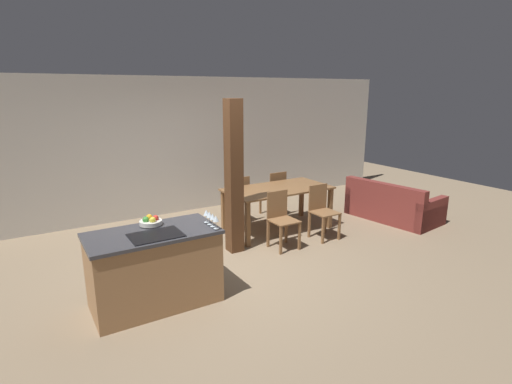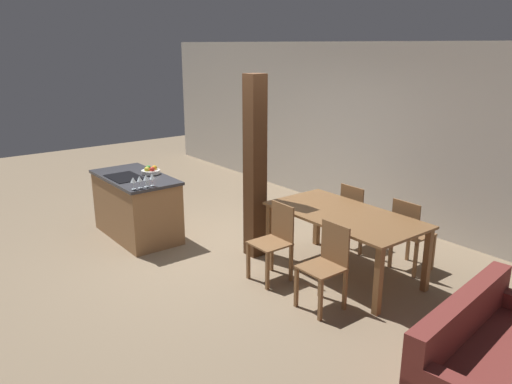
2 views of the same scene
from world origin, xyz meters
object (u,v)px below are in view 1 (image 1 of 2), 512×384
(fruit_bowl, at_px, (151,221))
(timber_post, at_px, (234,178))
(dining_table, at_px, (278,193))
(dining_chair_far_right, at_px, (275,192))
(wine_glass_far, at_px, (209,215))
(dining_chair_near_right, at_px, (322,210))
(wine_glass_end, at_px, (206,213))
(couch, at_px, (392,206))
(wine_glass_middle, at_px, (213,217))
(dining_chair_far_left, at_px, (238,198))
(dining_chair_near_left, at_px, (281,218))
(kitchen_island, at_px, (154,268))
(wine_glass_near, at_px, (216,219))

(fruit_bowl, bearing_deg, timber_post, 25.31)
(dining_table, xyz_separation_m, dining_chair_far_right, (0.42, 0.71, -0.19))
(wine_glass_far, distance_m, dining_chair_near_right, 2.62)
(wine_glass_end, bearing_deg, wine_glass_far, -90.00)
(timber_post, bearing_deg, couch, -3.50)
(dining_chair_near_right, bearing_deg, wine_glass_middle, -159.81)
(dining_chair_far_left, distance_m, dining_chair_far_right, 0.83)
(wine_glass_far, height_order, couch, wine_glass_far)
(dining_table, height_order, dining_chair_near_left, dining_chair_near_left)
(dining_chair_near_right, height_order, dining_chair_far_right, same)
(wine_glass_far, distance_m, dining_table, 2.55)
(dining_chair_near_left, height_order, dining_chair_far_left, same)
(wine_glass_end, bearing_deg, dining_chair_near_right, 16.51)
(wine_glass_end, relative_size, timber_post, 0.07)
(dining_chair_far_left, xyz_separation_m, dining_chair_far_right, (0.83, 0.00, 0.00))
(fruit_bowl, distance_m, wine_glass_end, 0.66)
(kitchen_island, distance_m, dining_table, 3.02)
(wine_glass_far, height_order, dining_chair_near_left, wine_glass_far)
(wine_glass_middle, height_order, dining_table, wine_glass_middle)
(wine_glass_near, xyz_separation_m, dining_chair_near_right, (2.43, 0.98, -0.54))
(wine_glass_end, bearing_deg, dining_chair_far_left, 53.32)
(couch, bearing_deg, wine_glass_near, 95.80)
(kitchen_island, relative_size, couch, 0.82)
(kitchen_island, xyz_separation_m, dining_chair_far_right, (3.09, 2.10, 0.03))
(dining_chair_near_right, bearing_deg, wine_glass_near, -158.03)
(dining_chair_far_right, xyz_separation_m, couch, (1.83, -1.38, -0.22))
(wine_glass_far, xyz_separation_m, dining_chair_near_right, (2.43, 0.81, -0.54))
(dining_chair_far_left, distance_m, timber_post, 1.53)
(wine_glass_far, distance_m, dining_chair_far_left, 2.80)
(timber_post, bearing_deg, dining_chair_near_left, -20.15)
(couch, bearing_deg, timber_post, 78.68)
(wine_glass_far, distance_m, dining_chair_near_left, 1.87)
(dining_chair_near_left, distance_m, timber_post, 1.01)
(wine_glass_near, xyz_separation_m, wine_glass_far, (0.00, 0.17, 0.00))
(kitchen_island, distance_m, wine_glass_near, 0.92)
(dining_chair_far_right, height_order, couch, dining_chair_far_right)
(dining_chair_far_right, bearing_deg, dining_table, 59.71)
(wine_glass_far, relative_size, dining_chair_far_right, 0.18)
(wine_glass_end, relative_size, dining_table, 0.09)
(kitchen_island, relative_size, dining_chair_far_left, 1.62)
(fruit_bowl, xyz_separation_m, dining_chair_far_left, (2.19, 1.88, -0.46))
(fruit_bowl, relative_size, wine_glass_near, 1.65)
(wine_glass_middle, distance_m, dining_chair_near_left, 1.91)
(dining_chair_near_left, relative_size, dining_chair_near_right, 1.00)
(dining_table, xyz_separation_m, couch, (2.25, -0.66, -0.42))
(dining_chair_near_left, distance_m, dining_chair_near_right, 0.83)
(dining_table, bearing_deg, wine_glass_far, -142.97)
(fruit_bowl, height_order, wine_glass_end, wine_glass_end)
(wine_glass_middle, relative_size, dining_chair_far_left, 0.18)
(fruit_bowl, bearing_deg, wine_glass_near, -41.86)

